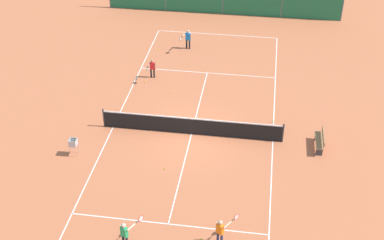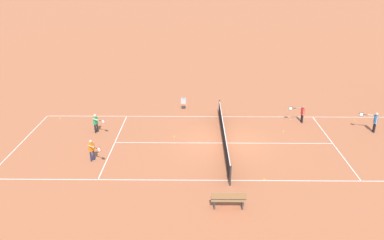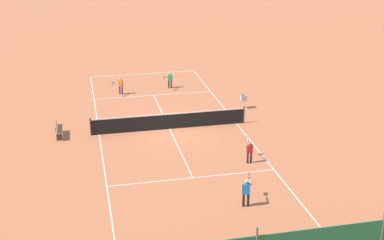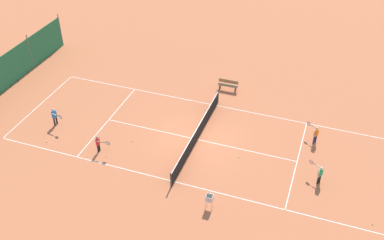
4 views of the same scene
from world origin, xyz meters
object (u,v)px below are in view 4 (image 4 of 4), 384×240
(tennis_ball_by_net_left, at_px, (238,157))
(ball_hopper, at_px, (210,199))
(courtside_bench, at_px, (228,85))
(tennis_ball_service_box, at_px, (47,142))
(tennis_ball_by_net_right, at_px, (193,101))
(player_near_service, at_px, (99,143))
(tennis_ball_alley_left, at_px, (132,141))
(player_far_service, at_px, (55,115))
(tennis_ball_mid_court, at_px, (311,149))
(player_near_baseline, at_px, (320,173))
(tennis_ball_far_corner, at_px, (106,156))
(tennis_ball_alley_right, at_px, (373,224))
(tennis_net, at_px, (197,133))
(player_far_baseline, at_px, (315,133))

(tennis_ball_by_net_left, xyz_separation_m, ball_hopper, (-4.48, 0.43, 0.62))
(tennis_ball_by_net_left, distance_m, courtside_bench, 7.67)
(tennis_ball_service_box, xyz_separation_m, tennis_ball_by_net_right, (7.55, -7.30, 0.00))
(player_near_service, distance_m, tennis_ball_alley_left, 2.22)
(player_far_service, xyz_separation_m, tennis_ball_mid_court, (3.14, -16.49, -0.73))
(player_near_baseline, distance_m, player_near_service, 13.24)
(tennis_ball_by_net_left, xyz_separation_m, tennis_ball_far_corner, (-2.65, 7.66, 0.00))
(player_near_service, distance_m, tennis_ball_service_box, 3.73)
(tennis_ball_service_box, bearing_deg, player_near_baseline, -82.90)
(player_far_service, xyz_separation_m, tennis_ball_alley_right, (-1.93, -20.29, -0.73))
(tennis_ball_far_corner, height_order, tennis_ball_alley_right, same)
(player_near_baseline, relative_size, tennis_ball_alley_left, 18.49)
(tennis_ball_alley_right, bearing_deg, ball_hopper, 101.47)
(tennis_ball_alley_left, xyz_separation_m, courtside_bench, (7.98, -4.09, 0.42))
(player_near_baseline, relative_size, player_near_service, 1.03)
(tennis_net, relative_size, tennis_ball_far_corner, 139.09)
(tennis_net, distance_m, tennis_ball_alley_left, 4.22)
(tennis_ball_mid_court, xyz_separation_m, tennis_ball_by_net_right, (2.59, 8.75, 0.00))
(tennis_ball_service_box, height_order, tennis_ball_by_net_right, same)
(tennis_ball_service_box, height_order, ball_hopper, ball_hopper)
(player_near_service, bearing_deg, player_far_service, 70.11)
(player_far_baseline, distance_m, ball_hopper, 8.80)
(tennis_net, xyz_separation_m, ball_hopper, (-5.29, -2.52, 0.15))
(player_near_baseline, distance_m, tennis_ball_service_box, 16.92)
(player_far_service, distance_m, tennis_ball_alley_right, 20.39)
(tennis_ball_by_net_left, xyz_separation_m, courtside_bench, (7.16, 2.72, 0.42))
(player_far_service, distance_m, tennis_ball_mid_court, 16.80)
(tennis_ball_service_box, bearing_deg, tennis_ball_alley_left, -70.12)
(player_near_service, bearing_deg, ball_hopper, -105.22)
(tennis_ball_service_box, xyz_separation_m, tennis_ball_far_corner, (0.02, -4.28, 0.00))
(player_near_baseline, height_order, ball_hopper, player_near_baseline)
(tennis_ball_alley_left, relative_size, tennis_ball_mid_court, 1.00)
(tennis_net, relative_size, player_far_service, 7.03)
(player_near_baseline, distance_m, tennis_ball_mid_court, 3.04)
(player_far_baseline, distance_m, player_near_baseline, 3.68)
(tennis_ball_far_corner, xyz_separation_m, tennis_ball_alley_right, (-0.14, -15.56, 0.00))
(player_far_baseline, height_order, ball_hopper, player_far_baseline)
(tennis_ball_far_corner, distance_m, ball_hopper, 7.49)
(player_far_baseline, bearing_deg, tennis_ball_mid_court, 175.86)
(tennis_ball_by_net_right, bearing_deg, tennis_ball_mid_court, -106.50)
(tennis_ball_by_net_left, xyz_separation_m, tennis_ball_alley_right, (-2.79, -7.90, 0.00))
(player_near_baseline, height_order, tennis_ball_service_box, player_near_baseline)
(player_near_baseline, xyz_separation_m, tennis_ball_alley_right, (-2.21, -3.06, -0.68))
(player_far_baseline, distance_m, tennis_ball_mid_court, 1.02)
(player_far_service, distance_m, player_near_baseline, 17.23)
(tennis_ball_by_net_left, bearing_deg, player_near_service, 105.80)
(player_far_service, xyz_separation_m, tennis_ball_by_net_left, (0.86, -12.39, -0.73))
(player_far_service, bearing_deg, courtside_bench, -50.33)
(tennis_ball_by_net_left, distance_m, tennis_ball_alley_left, 6.86)
(tennis_ball_service_box, distance_m, tennis_ball_by_net_right, 10.50)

